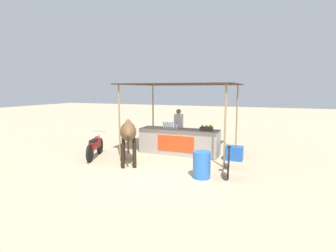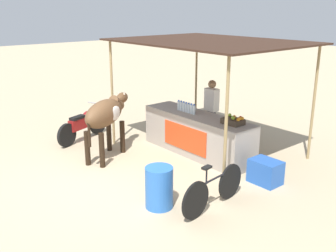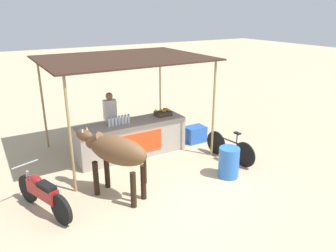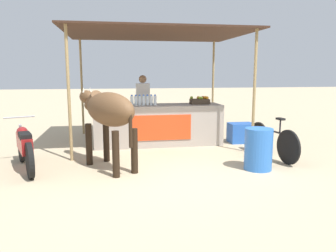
# 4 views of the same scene
# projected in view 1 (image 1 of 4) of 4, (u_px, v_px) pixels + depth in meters

# --- Properties ---
(ground_plane) EXTENTS (60.00, 60.00, 0.00)m
(ground_plane) POSITION_uv_depth(u_px,v_px,m) (155.00, 170.00, 7.95)
(ground_plane) COLOR tan
(stall_counter) EXTENTS (3.00, 0.82, 0.96)m
(stall_counter) POSITION_uv_depth(u_px,v_px,m) (179.00, 142.00, 9.91)
(stall_counter) COLOR #9E9389
(stall_counter) RESTS_ON ground
(stall_awning) EXTENTS (4.20, 3.20, 2.65)m
(stall_awning) POSITION_uv_depth(u_px,v_px,m) (182.00, 87.00, 9.90)
(stall_awning) COLOR #382319
(stall_awning) RESTS_ON ground
(water_bottle_row) EXTENTS (0.61, 0.07, 0.25)m
(water_bottle_row) POSITION_uv_depth(u_px,v_px,m) (170.00, 126.00, 9.91)
(water_bottle_row) COLOR silver
(water_bottle_row) RESTS_ON stall_counter
(fruit_crate) EXTENTS (0.44, 0.32, 0.18)m
(fruit_crate) POSITION_uv_depth(u_px,v_px,m) (207.00, 128.00, 9.51)
(fruit_crate) COLOR #3F3326
(fruit_crate) RESTS_ON stall_counter
(vendor_behind_counter) EXTENTS (0.34, 0.22, 1.65)m
(vendor_behind_counter) POSITION_uv_depth(u_px,v_px,m) (179.00, 129.00, 10.65)
(vendor_behind_counter) COLOR #383842
(vendor_behind_counter) RESTS_ON ground
(cooler_box) EXTENTS (0.60, 0.44, 0.48)m
(cooler_box) POSITION_uv_depth(u_px,v_px,m) (234.00, 153.00, 9.10)
(cooler_box) COLOR blue
(cooler_box) RESTS_ON ground
(water_barrel) EXTENTS (0.49, 0.49, 0.75)m
(water_barrel) POSITION_uv_depth(u_px,v_px,m) (202.00, 165.00, 7.24)
(water_barrel) COLOR blue
(water_barrel) RESTS_ON ground
(cow) EXTENTS (1.22, 1.76, 1.44)m
(cow) POSITION_uv_depth(u_px,v_px,m) (128.00, 132.00, 8.61)
(cow) COLOR brown
(cow) RESTS_ON ground
(motorcycle_parked) EXTENTS (0.80, 1.72, 0.90)m
(motorcycle_parked) POSITION_uv_depth(u_px,v_px,m) (95.00, 146.00, 9.42)
(motorcycle_parked) COLOR black
(motorcycle_parked) RESTS_ON ground
(bicycle_leaning) EXTENTS (0.26, 1.65, 0.85)m
(bicycle_leaning) POSITION_uv_depth(u_px,v_px,m) (229.00, 161.00, 7.66)
(bicycle_leaning) COLOR black
(bicycle_leaning) RESTS_ON ground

